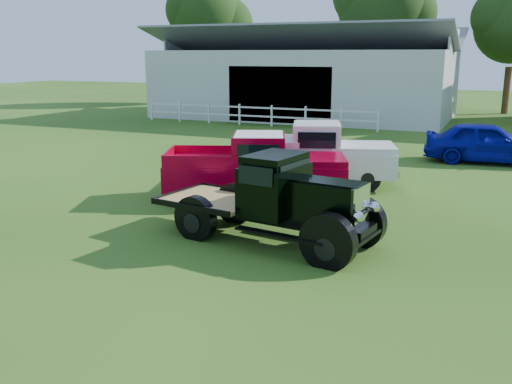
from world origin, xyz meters
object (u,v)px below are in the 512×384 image
at_px(red_pickup, 255,167).
at_px(white_pickup, 313,155).
at_px(misc_car_blue, 487,143).
at_px(vintage_flatbed, 271,198).

height_order(red_pickup, white_pickup, white_pickup).
distance_m(red_pickup, white_pickup, 2.59).
xyz_separation_m(red_pickup, misc_car_blue, (5.73, 8.53, -0.17)).
bearing_deg(vintage_flatbed, white_pickup, 107.98).
bearing_deg(vintage_flatbed, misc_car_blue, 80.54).
distance_m(vintage_flatbed, white_pickup, 5.75).
bearing_deg(misc_car_blue, red_pickup, 140.97).
xyz_separation_m(vintage_flatbed, white_pickup, (-0.89, 5.68, -0.02)).
height_order(white_pickup, misc_car_blue, white_pickup).
xyz_separation_m(red_pickup, white_pickup, (0.89, 2.43, 0.01)).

